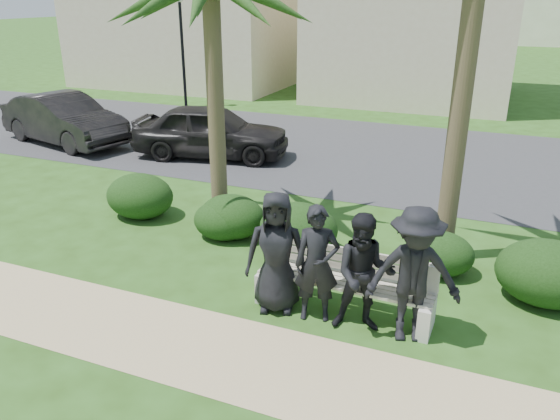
{
  "coord_description": "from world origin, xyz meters",
  "views": [
    {
      "loc": [
        2.89,
        -6.85,
        4.26
      ],
      "look_at": [
        -0.36,
        1.0,
        0.87
      ],
      "focal_mm": 35.0,
      "sensor_mm": 36.0,
      "label": 1
    }
  ],
  "objects_px": {
    "man_a": "(276,252)",
    "street_lamp": "(181,30)",
    "man_d": "(414,276)",
    "man_b": "(317,264)",
    "car_a": "(211,131)",
    "car_b": "(64,119)",
    "park_bench": "(344,287)",
    "man_c": "(364,274)"
  },
  "relations": [
    {
      "from": "man_b",
      "to": "car_a",
      "type": "relative_size",
      "value": 0.39
    },
    {
      "from": "park_bench",
      "to": "car_a",
      "type": "xyz_separation_m",
      "value": [
        -5.63,
        6.29,
        0.33
      ]
    },
    {
      "from": "man_a",
      "to": "man_b",
      "type": "height_order",
      "value": "man_a"
    },
    {
      "from": "man_a",
      "to": "man_c",
      "type": "distance_m",
      "value": 1.27
    },
    {
      "from": "street_lamp",
      "to": "car_a",
      "type": "xyz_separation_m",
      "value": [
        4.52,
        -5.97,
        -2.22
      ]
    },
    {
      "from": "street_lamp",
      "to": "man_d",
      "type": "bearing_deg",
      "value": -48.48
    },
    {
      "from": "man_a",
      "to": "car_b",
      "type": "height_order",
      "value": "man_a"
    },
    {
      "from": "street_lamp",
      "to": "man_b",
      "type": "height_order",
      "value": "street_lamp"
    },
    {
      "from": "man_d",
      "to": "man_b",
      "type": "bearing_deg",
      "value": 163.49
    },
    {
      "from": "car_a",
      "to": "car_b",
      "type": "xyz_separation_m",
      "value": [
        -4.79,
        -0.4,
        0.01
      ]
    },
    {
      "from": "man_b",
      "to": "man_c",
      "type": "distance_m",
      "value": 0.66
    },
    {
      "from": "car_a",
      "to": "car_b",
      "type": "bearing_deg",
      "value": 82.96
    },
    {
      "from": "man_d",
      "to": "car_b",
      "type": "relative_size",
      "value": 0.42
    },
    {
      "from": "man_d",
      "to": "car_b",
      "type": "distance_m",
      "value": 12.98
    },
    {
      "from": "man_a",
      "to": "street_lamp",
      "type": "bearing_deg",
      "value": 109.62
    },
    {
      "from": "man_c",
      "to": "car_a",
      "type": "height_order",
      "value": "man_c"
    },
    {
      "from": "man_d",
      "to": "car_a",
      "type": "distance_m",
      "value": 9.34
    },
    {
      "from": "man_c",
      "to": "man_d",
      "type": "height_order",
      "value": "man_d"
    },
    {
      "from": "man_a",
      "to": "man_c",
      "type": "height_order",
      "value": "man_a"
    },
    {
      "from": "man_c",
      "to": "car_a",
      "type": "xyz_separation_m",
      "value": [
        -5.98,
        6.6,
        -0.11
      ]
    },
    {
      "from": "man_c",
      "to": "man_d",
      "type": "relative_size",
      "value": 0.9
    },
    {
      "from": "park_bench",
      "to": "car_a",
      "type": "relative_size",
      "value": 0.59
    },
    {
      "from": "man_b",
      "to": "car_a",
      "type": "bearing_deg",
      "value": 111.74
    },
    {
      "from": "man_c",
      "to": "car_b",
      "type": "height_order",
      "value": "man_c"
    },
    {
      "from": "man_d",
      "to": "car_b",
      "type": "xyz_separation_m",
      "value": [
        -11.4,
        6.19,
        -0.2
      ]
    },
    {
      "from": "man_d",
      "to": "man_a",
      "type": "bearing_deg",
      "value": 162.59
    },
    {
      "from": "street_lamp",
      "to": "car_b",
      "type": "relative_size",
      "value": 0.96
    },
    {
      "from": "park_bench",
      "to": "car_a",
      "type": "distance_m",
      "value": 8.45
    },
    {
      "from": "man_b",
      "to": "park_bench",
      "type": "bearing_deg",
      "value": 26.66
    },
    {
      "from": "car_a",
      "to": "car_b",
      "type": "height_order",
      "value": "car_b"
    },
    {
      "from": "street_lamp",
      "to": "man_c",
      "type": "bearing_deg",
      "value": -50.17
    },
    {
      "from": "man_a",
      "to": "car_b",
      "type": "distance_m",
      "value": 11.33
    },
    {
      "from": "car_a",
      "to": "car_b",
      "type": "relative_size",
      "value": 0.96
    },
    {
      "from": "man_b",
      "to": "street_lamp",
      "type": "bearing_deg",
      "value": 110.9
    },
    {
      "from": "man_d",
      "to": "car_a",
      "type": "relative_size",
      "value": 0.44
    },
    {
      "from": "park_bench",
      "to": "street_lamp",
      "type": "bearing_deg",
      "value": 131.0
    },
    {
      "from": "car_a",
      "to": "street_lamp",
      "type": "bearing_deg",
      "value": 25.29
    },
    {
      "from": "park_bench",
      "to": "car_a",
      "type": "height_order",
      "value": "car_a"
    },
    {
      "from": "street_lamp",
      "to": "man_b",
      "type": "distance_m",
      "value": 16.09
    },
    {
      "from": "street_lamp",
      "to": "man_c",
      "type": "height_order",
      "value": "street_lamp"
    },
    {
      "from": "man_c",
      "to": "man_d",
      "type": "xyz_separation_m",
      "value": [
        0.63,
        0.01,
        0.1
      ]
    },
    {
      "from": "street_lamp",
      "to": "car_a",
      "type": "height_order",
      "value": "street_lamp"
    }
  ]
}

